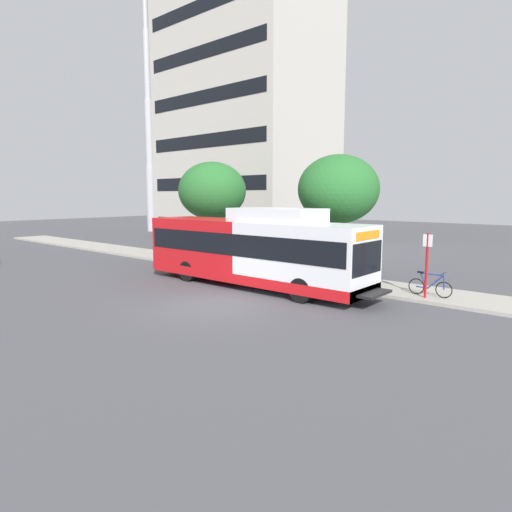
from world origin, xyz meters
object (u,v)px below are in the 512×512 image
object	(u,v)px
transit_bus	(253,250)
bus_stop_sign_pole	(427,260)
bicycle_parked	(430,286)
street_tree_near_stop	(338,189)
street_tree_mid_block	(212,191)

from	to	relation	value
transit_bus	bus_stop_sign_pole	size ratio (longest dim) A/B	4.71
transit_bus	bicycle_parked	distance (m)	7.75
street_tree_near_stop	bus_stop_sign_pole	bearing A→B (deg)	-110.44
bus_stop_sign_pole	street_tree_near_stop	distance (m)	6.23
transit_bus	bicycle_parked	size ratio (longest dim) A/B	6.96
street_tree_mid_block	bicycle_parked	bearing A→B (deg)	-95.85
street_tree_near_stop	street_tree_mid_block	world-z (taller)	street_tree_mid_block
street_tree_near_stop	transit_bus	bearing A→B (deg)	155.82
street_tree_near_stop	street_tree_mid_block	bearing A→B (deg)	90.39
bus_stop_sign_pole	bicycle_parked	size ratio (longest dim) A/B	1.48
transit_bus	street_tree_mid_block	xyz separation A→B (m)	(4.21, 7.06, 2.79)
bicycle_parked	street_tree_near_stop	world-z (taller)	street_tree_near_stop
street_tree_near_stop	street_tree_mid_block	size ratio (longest dim) A/B	0.99
bicycle_parked	street_tree_mid_block	world-z (taller)	street_tree_mid_block
street_tree_near_stop	street_tree_mid_block	xyz separation A→B (m)	(-0.06, 8.98, -0.01)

